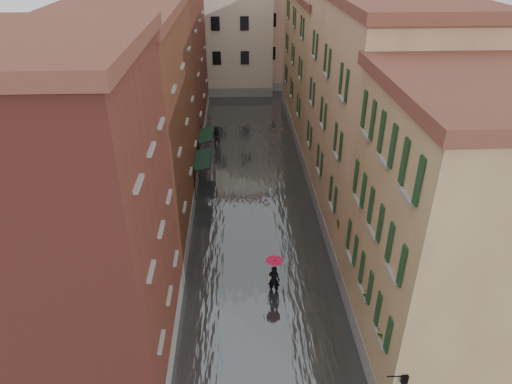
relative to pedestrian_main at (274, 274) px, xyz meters
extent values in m
plane|color=#5E5E61|center=(-0.62, -1.72, -1.20)|extent=(120.00, 120.00, 0.00)
cube|color=#3F4445|center=(-0.62, 11.28, -1.10)|extent=(10.00, 60.00, 0.20)
cube|color=brown|center=(-7.62, -3.72, 5.30)|extent=(6.00, 8.00, 13.00)
cube|color=brown|center=(-7.62, 7.28, 5.05)|extent=(6.00, 14.00, 12.50)
cube|color=brown|center=(-7.62, 22.28, 5.80)|extent=(6.00, 16.00, 14.00)
cube|color=olive|center=(6.38, -3.72, 4.55)|extent=(6.00, 8.00, 11.50)
cube|color=tan|center=(6.38, 7.28, 5.30)|extent=(6.00, 14.00, 13.00)
cube|color=olive|center=(6.38, 22.28, 4.55)|extent=(6.00, 16.00, 11.50)
cube|color=beige|center=(-3.62, 36.28, 5.30)|extent=(12.00, 9.00, 13.00)
cube|color=tan|center=(5.38, 38.28, 4.80)|extent=(10.00, 9.00, 12.00)
cube|color=black|center=(-4.07, 10.77, 1.35)|extent=(1.09, 3.29, 0.31)
cylinder|color=black|center=(-4.57, 9.12, 0.20)|extent=(0.06, 0.06, 2.80)
cylinder|color=black|center=(-4.57, 12.41, 0.20)|extent=(0.06, 0.06, 2.80)
cube|color=black|center=(-4.07, 15.12, 1.35)|extent=(1.09, 2.96, 0.31)
cylinder|color=black|center=(-4.57, 13.64, 0.20)|extent=(0.06, 0.06, 2.80)
cylinder|color=black|center=(-4.57, 16.60, 0.20)|extent=(0.06, 0.06, 2.80)
cylinder|color=black|center=(3.43, -7.72, 1.90)|extent=(0.60, 0.05, 0.05)
cube|color=black|center=(3.73, -7.72, 1.80)|extent=(0.22, 0.22, 0.35)
cube|color=beige|center=(3.73, -7.72, 1.80)|extent=(0.14, 0.14, 0.24)
cube|color=brown|center=(3.50, -6.05, 1.95)|extent=(0.22, 0.85, 0.18)
imported|color=#265926|center=(3.50, -6.05, 2.37)|extent=(0.59, 0.51, 0.66)
cube|color=brown|center=(3.50, -3.97, 1.95)|extent=(0.22, 0.85, 0.18)
imported|color=#265926|center=(3.50, -3.97, 2.37)|extent=(0.59, 0.51, 0.66)
cube|color=brown|center=(3.50, 1.42, 1.95)|extent=(0.22, 0.85, 0.18)
imported|color=#265926|center=(3.50, 1.42, 2.37)|extent=(0.59, 0.51, 0.66)
imported|color=black|center=(0.00, 0.00, -0.36)|extent=(0.70, 0.56, 1.68)
cube|color=beige|center=(-0.28, 0.05, -0.25)|extent=(0.08, 0.30, 0.38)
cylinder|color=black|center=(0.00, 0.00, 0.15)|extent=(0.02, 0.02, 1.00)
cone|color=#CF0D3D|center=(0.00, 0.00, 0.72)|extent=(0.87, 0.87, 0.28)
imported|color=black|center=(-3.38, 18.60, -0.25)|extent=(1.10, 0.98, 1.89)
camera|label=1|loc=(-1.72, -17.72, 14.80)|focal=32.00mm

